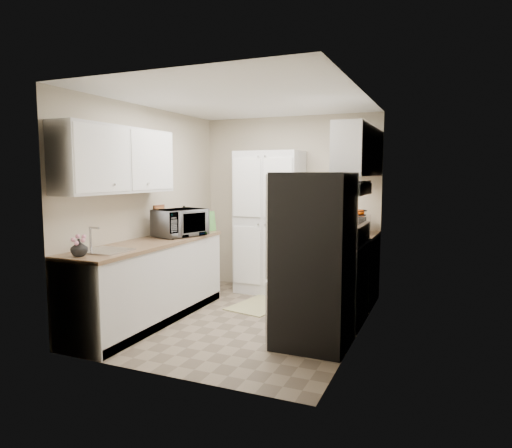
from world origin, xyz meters
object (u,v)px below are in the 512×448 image
at_px(wine_bottle, 184,221).
at_px(pantry_cabinet, 269,222).
at_px(refrigerator, 314,260).
at_px(microwave, 180,223).
at_px(electric_range, 336,280).
at_px(toaster_oven, 356,224).

bearing_deg(wine_bottle, pantry_cabinet, 47.42).
distance_m(refrigerator, microwave, 1.93).
bearing_deg(electric_range, microwave, -171.29).
xyz_separation_m(refrigerator, wine_bottle, (-1.98, 0.81, 0.23)).
xyz_separation_m(electric_range, wine_bottle, (-2.01, 0.01, 0.60)).
height_order(electric_range, microwave, microwave).
xyz_separation_m(wine_bottle, toaster_oven, (2.07, 0.84, -0.04)).
height_order(pantry_cabinet, wine_bottle, pantry_cabinet).
bearing_deg(refrigerator, pantry_cabinet, 123.46).
distance_m(refrigerator, toaster_oven, 1.66).
distance_m(electric_range, microwave, 2.00).
distance_m(wine_bottle, toaster_oven, 2.24).
xyz_separation_m(refrigerator, toaster_oven, (0.09, 1.65, 0.19)).
bearing_deg(toaster_oven, microwave, -150.43).
xyz_separation_m(pantry_cabinet, wine_bottle, (-0.84, -0.91, 0.08)).
height_order(pantry_cabinet, toaster_oven, pantry_cabinet).
bearing_deg(wine_bottle, microwave, -66.91).
relative_size(refrigerator, toaster_oven, 4.17).
bearing_deg(microwave, electric_range, -62.28).
height_order(microwave, wine_bottle, microwave).
xyz_separation_m(pantry_cabinet, toaster_oven, (1.23, -0.08, 0.04)).
height_order(electric_range, toaster_oven, toaster_oven).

